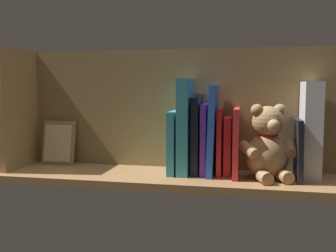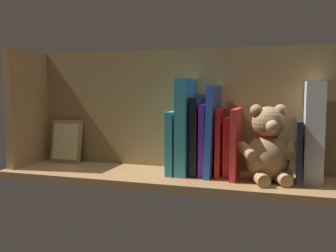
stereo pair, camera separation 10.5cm
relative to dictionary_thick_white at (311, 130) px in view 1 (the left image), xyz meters
The scene contains 15 objects.
ground_plane 41.04cm from the dictionary_thick_white, ahead, with size 97.04×24.22×2.20cm, color #A87A4C.
shelf_back_panel 39.31cm from the dictionary_thick_white, ahead, with size 97.04×1.50×35.81cm, color olive.
shelf_side_divider 85.15cm from the dictionary_thick_white, ahead, with size 2.40×18.22×35.81cm, color #A87A4C.
dictionary_thick_white is the anchor object (origin of this frame).
book_0 6.33cm from the dictionary_thick_white, 28.82° to the left, with size 1.28×14.82×16.08cm, color black.
teddy_bear 12.57cm from the dictionary_thick_white, 19.20° to the left, with size 15.32×15.24×20.01cm.
book_1 19.98cm from the dictionary_thick_white, ahead, with size 1.55×14.46×18.70cm, color red.
book_2 22.44cm from the dictionary_thick_white, ahead, with size 2.00×9.62×16.11cm, color red.
book_3 24.36cm from the dictionary_thick_white, ahead, with size 1.28×11.17×18.56cm, color red.
book_4 26.16cm from the dictionary_thick_white, ahead, with size 1.73×13.53×24.80cm, color blue.
book_5 28.49cm from the dictionary_thick_white, ahead, with size 1.58×11.68×19.77cm, color purple.
book_6 30.75cm from the dictionary_thick_white, ahead, with size 2.05×11.49×21.56cm, color black.
book_7 33.85cm from the dictionary_thick_white, ahead, with size 3.16×13.22×26.73cm, color teal.
book_8 37.24cm from the dictionary_thick_white, ahead, with size 2.11×13.18×17.70cm, color teal.
picture_frame_leaning 75.69cm from the dictionary_thick_white, ahead, with size 10.54×3.89×13.86cm.
Camera 1 is at (-21.09, 102.56, 23.90)cm, focal length 40.17 mm.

